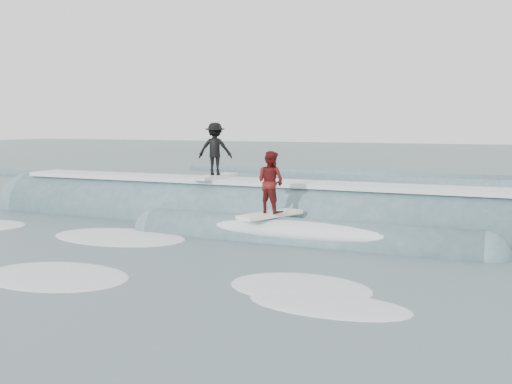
% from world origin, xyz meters
% --- Properties ---
extents(ground, '(160.00, 160.00, 0.00)m').
position_xyz_m(ground, '(0.00, 0.00, 0.00)').
color(ground, '#3A5055').
rests_on(ground, ground).
extents(breaking_wave, '(21.41, 4.07, 2.57)m').
position_xyz_m(breaking_wave, '(0.25, 4.29, 0.04)').
color(breaking_wave, '#3D6166').
rests_on(breaking_wave, ground).
extents(surfer_black, '(1.21, 2.05, 1.77)m').
position_xyz_m(surfer_black, '(-1.84, 4.60, 2.21)').
color(surfer_black, silver).
rests_on(surfer_black, ground).
extents(surfer_red, '(1.31, 2.05, 1.76)m').
position_xyz_m(surfer_red, '(0.93, 2.40, 1.44)').
color(surfer_red, white).
rests_on(surfer_red, ground).
extents(whitewater, '(14.14, 6.06, 0.10)m').
position_xyz_m(whitewater, '(-0.91, -0.95, 0.00)').
color(whitewater, white).
rests_on(whitewater, ground).
extents(far_swells, '(40.00, 8.65, 0.80)m').
position_xyz_m(far_swells, '(-1.31, 17.65, 0.00)').
color(far_swells, '#3D6166').
rests_on(far_swells, ground).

